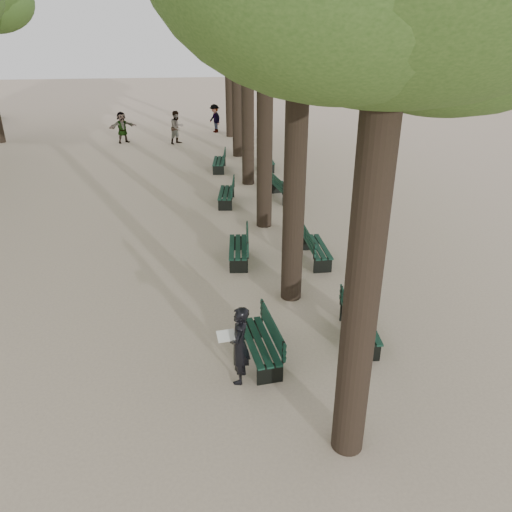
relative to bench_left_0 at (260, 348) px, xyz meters
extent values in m
plane|color=#C6AF96|center=(-0.37, -0.49, -0.27)|extent=(120.00, 120.00, 0.00)
cylinder|color=#33261C|center=(1.13, -2.49, 3.48)|extent=(0.52, 0.52, 7.50)
cylinder|color=#33261C|center=(1.13, 2.51, 3.48)|extent=(0.52, 0.52, 7.50)
cylinder|color=#33261C|center=(1.13, 7.51, 3.48)|extent=(0.52, 0.52, 7.50)
cylinder|color=#33261C|center=(1.13, 12.51, 3.48)|extent=(0.52, 0.52, 7.50)
cylinder|color=#33261C|center=(1.13, 17.51, 3.48)|extent=(0.52, 0.52, 7.50)
cylinder|color=#33261C|center=(1.13, 22.51, 3.48)|extent=(0.52, 0.52, 7.50)
cube|color=black|center=(-0.02, 0.00, -0.05)|extent=(0.73, 1.85, 0.45)
cube|color=black|center=(-0.02, 0.00, 0.18)|extent=(0.75, 1.85, 0.04)
cube|color=black|center=(0.26, 0.03, 0.45)|extent=(0.26, 1.79, 0.40)
cube|color=black|center=(-0.02, 4.79, -0.05)|extent=(0.68, 1.84, 0.45)
cube|color=black|center=(-0.02, 4.79, 0.18)|extent=(0.70, 1.84, 0.04)
cube|color=black|center=(0.26, 4.76, 0.45)|extent=(0.21, 1.80, 0.40)
cube|color=black|center=(-0.02, 9.94, -0.05)|extent=(0.76, 1.85, 0.45)
cube|color=black|center=(-0.02, 9.94, 0.18)|extent=(0.78, 1.86, 0.04)
cube|color=black|center=(0.26, 9.90, 0.45)|extent=(0.28, 1.79, 0.40)
cube|color=black|center=(-0.02, 14.80, -0.05)|extent=(0.72, 1.85, 0.45)
cube|color=black|center=(-0.02, 14.80, 0.18)|extent=(0.74, 1.85, 0.04)
cube|color=black|center=(0.26, 14.77, 0.45)|extent=(0.24, 1.79, 0.40)
cube|color=black|center=(2.28, 0.45, -0.05)|extent=(0.65, 1.83, 0.45)
cube|color=black|center=(2.28, 0.45, 0.18)|extent=(0.67, 1.83, 0.04)
cube|color=black|center=(2.00, 0.47, 0.45)|extent=(0.17, 1.80, 0.40)
cube|color=black|center=(2.28, 4.51, -0.05)|extent=(0.52, 1.80, 0.45)
cube|color=black|center=(2.28, 4.51, 0.18)|extent=(0.54, 1.80, 0.04)
cube|color=black|center=(2.00, 4.51, 0.45)|extent=(0.04, 1.80, 0.40)
cube|color=black|center=(2.28, 10.24, -0.05)|extent=(0.77, 1.85, 0.45)
cube|color=black|center=(2.28, 10.24, 0.18)|extent=(0.78, 1.86, 0.04)
cube|color=black|center=(2.01, 10.20, 0.45)|extent=(0.29, 1.79, 0.40)
cube|color=black|center=(2.28, 14.77, -0.05)|extent=(0.52, 1.80, 0.45)
cube|color=black|center=(2.28, 14.77, 0.18)|extent=(0.54, 1.80, 0.04)
cube|color=black|center=(2.00, 14.77, 0.45)|extent=(0.04, 1.80, 0.40)
imported|color=black|center=(-0.47, -0.60, 0.54)|extent=(0.49, 0.72, 1.63)
cube|color=white|center=(-0.72, -0.60, 0.78)|extent=(0.37, 0.29, 0.12)
imported|color=#262628|center=(-2.05, 20.87, 0.65)|extent=(0.92, 0.88, 1.85)
imported|color=#262628|center=(0.26, 23.88, 0.60)|extent=(0.80, 1.16, 1.74)
imported|color=#262628|center=(-5.20, 21.51, 0.61)|extent=(1.60, 1.08, 1.76)
camera|label=1|loc=(-1.12, -8.43, 6.11)|focal=35.00mm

